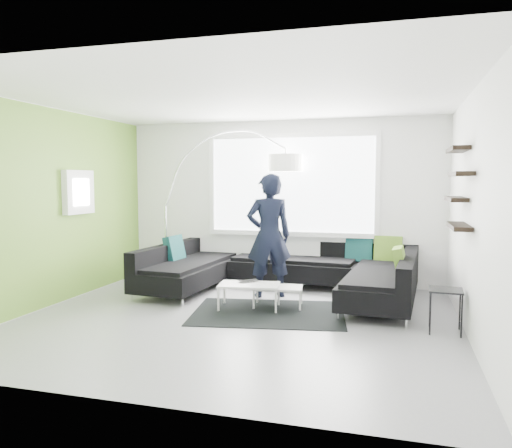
{
  "coord_description": "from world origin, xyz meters",
  "views": [
    {
      "loc": [
        1.93,
        -5.93,
        1.78
      ],
      "look_at": [
        0.01,
        0.9,
        1.16
      ],
      "focal_mm": 35.0,
      "sensor_mm": 36.0,
      "label": 1
    }
  ],
  "objects_px": {
    "person": "(269,236)",
    "sectional_sofa": "(280,271)",
    "laptop": "(249,282)",
    "coffee_table": "(264,296)",
    "arc_lamp": "(165,206)",
    "side_table": "(445,311)"
  },
  "relations": [
    {
      "from": "laptop",
      "to": "sectional_sofa",
      "type": "bearing_deg",
      "value": 31.96
    },
    {
      "from": "coffee_table",
      "to": "person",
      "type": "relative_size",
      "value": 0.57
    },
    {
      "from": "sectional_sofa",
      "to": "arc_lamp",
      "type": "distance_m",
      "value": 2.5
    },
    {
      "from": "coffee_table",
      "to": "person",
      "type": "bearing_deg",
      "value": 90.19
    },
    {
      "from": "arc_lamp",
      "to": "sectional_sofa",
      "type": "bearing_deg",
      "value": -15.49
    },
    {
      "from": "sectional_sofa",
      "to": "person",
      "type": "bearing_deg",
      "value": -139.9
    },
    {
      "from": "person",
      "to": "sectional_sofa",
      "type": "bearing_deg",
      "value": -168.66
    },
    {
      "from": "sectional_sofa",
      "to": "arc_lamp",
      "type": "height_order",
      "value": "arc_lamp"
    },
    {
      "from": "coffee_table",
      "to": "arc_lamp",
      "type": "height_order",
      "value": "arc_lamp"
    },
    {
      "from": "arc_lamp",
      "to": "side_table",
      "type": "xyz_separation_m",
      "value": [
        4.52,
        -1.95,
        -1.06
      ]
    },
    {
      "from": "sectional_sofa",
      "to": "person",
      "type": "relative_size",
      "value": 2.21
    },
    {
      "from": "side_table",
      "to": "laptop",
      "type": "distance_m",
      "value": 2.6
    },
    {
      "from": "laptop",
      "to": "person",
      "type": "bearing_deg",
      "value": 41.26
    },
    {
      "from": "side_table",
      "to": "sectional_sofa",
      "type": "bearing_deg",
      "value": 149.94
    },
    {
      "from": "side_table",
      "to": "laptop",
      "type": "xyz_separation_m",
      "value": [
        -2.54,
        0.52,
        0.1
      ]
    },
    {
      "from": "arc_lamp",
      "to": "person",
      "type": "xyz_separation_m",
      "value": [
        2.08,
        -0.74,
        -0.38
      ]
    },
    {
      "from": "arc_lamp",
      "to": "side_table",
      "type": "distance_m",
      "value": 5.03
    },
    {
      "from": "sectional_sofa",
      "to": "person",
      "type": "xyz_separation_m",
      "value": [
        -0.15,
        -0.11,
        0.56
      ]
    },
    {
      "from": "sectional_sofa",
      "to": "side_table",
      "type": "xyz_separation_m",
      "value": [
        2.28,
        -1.32,
        -0.12
      ]
    },
    {
      "from": "person",
      "to": "coffee_table",
      "type": "bearing_deg",
      "value": 73.73
    },
    {
      "from": "arc_lamp",
      "to": "person",
      "type": "bearing_deg",
      "value": -19.39
    },
    {
      "from": "coffee_table",
      "to": "arc_lamp",
      "type": "bearing_deg",
      "value": 138.51
    }
  ]
}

